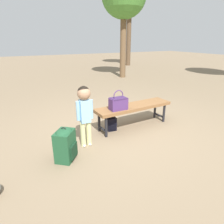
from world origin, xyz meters
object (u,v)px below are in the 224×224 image
Objects in this scene: child_standing at (85,107)px; backpack_large at (65,144)px; tree_far at (130,0)px; handbag at (118,103)px; park_bench at (134,108)px; backpack_small at (112,123)px.

child_standing is 0.64m from backpack_large.
tree_far is at bearing -125.68° from child_standing.
handbag is 0.36× the size of child_standing.
tree_far reaches higher than child_standing.
handbag is (0.40, 0.08, 0.18)m from park_bench.
child_standing reaches higher than park_bench.
park_bench is 1.60× the size of child_standing.
park_bench is at bearing 176.42° from backpack_small.
child_standing is at bearing 26.39° from backpack_small.
backpack_small is (-0.64, -0.32, -0.53)m from child_standing.
park_bench is 0.33× the size of tree_far.
handbag is 0.45m from backpack_small.
park_bench is 1.63m from backpack_large.
park_bench is 0.54m from backpack_small.
tree_far is (-5.56, -8.54, 3.29)m from handbag.
backpack_large is 1.76× the size of backpack_small.
backpack_large is at bearing 31.50° from child_standing.
handbag reaches higher than park_bench.
backpack_large is at bearing 19.45° from park_bench.
tree_far is at bearing -123.78° from backpack_small.
backpack_large is at bearing 53.36° from tree_far.
child_standing reaches higher than backpack_small.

